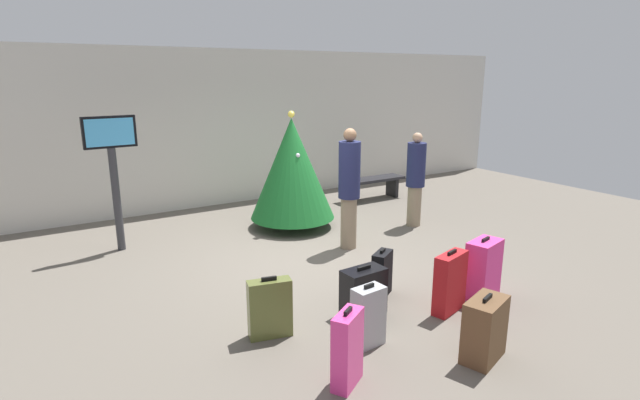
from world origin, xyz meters
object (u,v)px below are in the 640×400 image
Objects in this scene: holiday_tree at (292,169)px; suitcase_2 at (382,274)px; suitcase_1 at (270,308)px; suitcase_6 at (450,283)px; traveller_0 at (349,186)px; suitcase_0 at (347,349)px; traveller_1 at (416,177)px; suitcase_7 at (363,291)px; suitcase_5 at (485,329)px; suitcase_4 at (483,269)px; waiting_bench at (372,183)px; suitcase_3 at (368,316)px; flight_info_kiosk at (113,161)px.

suitcase_2 is at bearing -97.69° from holiday_tree.
suitcase_1 is at bearing -122.17° from holiday_tree.
suitcase_2 is at bearing 117.91° from suitcase_6.
traveller_0 is 2.58× the size of suitcase_0.
traveller_1 reaches higher than suitcase_7.
traveller_0 reaches higher than suitcase_5.
suitcase_2 is 0.92× the size of suitcase_5.
holiday_tree reaches higher than suitcase_6.
suitcase_5 is (1.57, -1.47, -0.01)m from suitcase_1.
suitcase_6 is 1.01m from suitcase_7.
holiday_tree is at bearing 99.27° from suitcase_4.
suitcase_3 is at bearing -128.11° from waiting_bench.
suitcase_0 is at bearing 165.32° from suitcase_5.
suitcase_1 is (-2.04, -3.24, -0.76)m from holiday_tree.
suitcase_4 is (1.88, 0.15, 0.05)m from suitcase_3.
suitcase_3 is at bearing -135.44° from suitcase_2.
suitcase_4 is 1.32× the size of suitcase_7.
suitcase_2 is at bearing -126.32° from waiting_bench.
suitcase_7 is (0.92, 1.00, -0.08)m from suitcase_0.
traveller_1 is 2.31× the size of suitcase_0.
suitcase_0 reaches higher than waiting_bench.
traveller_0 is 2.45m from suitcase_4.
traveller_1 is 2.55× the size of suitcase_3.
suitcase_5 is at bearing -117.06° from suitcase_6.
suitcase_6 is at bearing -28.52° from suitcase_7.
traveller_1 is 4.39m from suitcase_5.
suitcase_2 is 0.81× the size of suitcase_6.
suitcase_7 is at bearing 47.35° from suitcase_0.
holiday_tree reaches higher than traveller_0.
suitcase_3 reaches higher than suitcase_5.
suitcase_7 is at bearing 151.48° from suitcase_6.
suitcase_6 is (1.25, 0.09, 0.04)m from suitcase_3.
suitcase_1 reaches higher than suitcase_2.
suitcase_1 reaches higher than suitcase_5.
flight_info_kiosk reaches higher than traveller_0.
flight_info_kiosk is 4.37m from suitcase_7.
traveller_1 reaches higher than suitcase_3.
traveller_1 is at bearing -105.61° from waiting_bench.
traveller_0 reaches higher than suitcase_6.
suitcase_0 is at bearing -142.16° from suitcase_3.
suitcase_0 reaches higher than suitcase_1.
holiday_tree is 2.92m from flight_info_kiosk.
holiday_tree is at bearing 74.93° from suitcase_7.
suitcase_0 reaches higher than suitcase_5.
suitcase_6 is (-1.95, -2.74, -0.54)m from traveller_1.
suitcase_0 is 1.10× the size of suitcase_3.
suitcase_5 reaches higher than suitcase_2.
suitcase_5 reaches higher than suitcase_7.
waiting_bench is 2.30× the size of suitcase_5.
flight_info_kiosk is 3.60× the size of suitcase_7.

